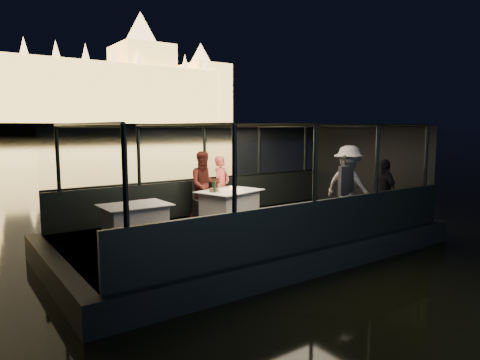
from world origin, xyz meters
TOP-DOWN VIEW (x-y plane):
  - boat_hull at (0.00, 0.00)m, footprint 8.60×4.40m
  - boat_deck at (0.00, 0.00)m, footprint 8.00×4.00m
  - gunwale_port at (0.00, 2.00)m, footprint 8.00×0.08m
  - gunwale_starboard at (0.00, -2.00)m, footprint 8.00×0.08m
  - cabin_glass_port at (0.00, 2.00)m, footprint 8.00×0.02m
  - cabin_glass_starboard at (0.00, -2.00)m, footprint 8.00×0.02m
  - cabin_roof_glass at (0.00, 0.00)m, footprint 8.00×4.00m
  - end_wall_fore at (-4.00, 0.00)m, footprint 0.02×4.00m
  - end_wall_aft at (4.00, 0.00)m, footprint 0.02×4.00m
  - canopy_ribs at (0.00, 0.00)m, footprint 8.00×4.00m
  - dining_table_central at (-0.05, 0.76)m, footprint 1.69×1.42m
  - dining_table_aft at (-2.48, 0.59)m, footprint 1.35×0.99m
  - chair_port_left at (-0.35, 1.45)m, footprint 0.49×0.49m
  - chair_port_right at (0.16, 1.41)m, footprint 0.40×0.40m
  - coat_stand at (1.59, -1.33)m, footprint 0.53×0.46m
  - person_woman_coral at (0.27, 1.62)m, footprint 0.65×0.55m
  - person_man_maroon at (-0.28, 1.54)m, footprint 0.92×0.78m
  - passenger_stripe at (2.08, -1.03)m, footprint 0.76×1.25m
  - passenger_dark at (2.96, -1.36)m, footprint 0.68×0.97m
  - wine_bottle at (-0.50, 0.71)m, footprint 0.07×0.07m
  - bread_basket at (-0.47, 0.79)m, footprint 0.28×0.28m
  - amber_candle at (0.06, 0.86)m, footprint 0.06×0.06m
  - plate_near at (0.36, 0.52)m, footprint 0.34×0.34m
  - plate_far at (-0.43, 0.95)m, footprint 0.27×0.27m
  - wine_glass_white at (-0.39, 0.67)m, footprint 0.08×0.08m
  - wine_glass_red at (0.23, 1.01)m, footprint 0.07×0.07m

SIDE VIEW (x-z plane):
  - boat_hull at x=0.00m, z-range -0.50..0.50m
  - boat_deck at x=0.00m, z-range 0.46..0.50m
  - dining_table_central at x=-0.05m, z-range 0.50..1.27m
  - dining_table_aft at x=-2.48m, z-range 0.53..1.24m
  - gunwale_port at x=0.00m, z-range 0.50..1.40m
  - gunwale_starboard at x=0.00m, z-range 0.50..1.40m
  - chair_port_left at x=-0.35m, z-range 0.48..1.42m
  - chair_port_right at x=0.16m, z-range 0.53..1.37m
  - person_woman_coral at x=0.27m, z-range 0.49..2.01m
  - person_man_maroon at x=-0.28m, z-range 0.42..2.08m
  - plate_near at x=0.36m, z-range 1.26..1.28m
  - plate_far at x=-0.43m, z-range 1.27..1.28m
  - bread_basket at x=-0.47m, z-range 1.26..1.35m
  - amber_candle at x=0.06m, z-range 1.27..1.34m
  - passenger_stripe at x=2.08m, z-range 0.42..2.28m
  - passenger_dark at x=2.96m, z-range 0.59..2.11m
  - wine_glass_white at x=-0.39m, z-range 1.26..1.46m
  - wine_glass_red at x=0.23m, z-range 1.26..1.46m
  - coat_stand at x=1.59m, z-range 0.57..2.23m
  - wine_bottle at x=-0.50m, z-range 1.26..1.57m
  - end_wall_fore at x=-4.00m, z-range 0.50..2.80m
  - end_wall_aft at x=4.00m, z-range 0.50..2.80m
  - canopy_ribs at x=0.00m, z-range 0.50..2.80m
  - cabin_glass_port at x=0.00m, z-range 1.40..2.80m
  - cabin_glass_starboard at x=0.00m, z-range 1.40..2.80m
  - cabin_roof_glass at x=0.00m, z-range 2.79..2.81m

